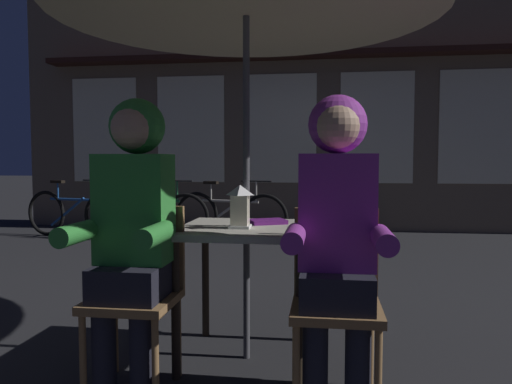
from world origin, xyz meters
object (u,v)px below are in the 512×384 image
lantern (240,205)px  bicycle_third (230,216)px  bicycle_second (151,215)px  bicycle_nearest (74,213)px  cafe_table (246,244)px  person_left_hooded (132,214)px  book (268,222)px  person_right_hooded (337,217)px  chair_left (138,285)px  chair_right (336,292)px

lantern → bicycle_third: (-0.84, 3.99, -0.51)m
bicycle_second → bicycle_nearest: bearing=177.1°
cafe_table → bicycle_nearest: bicycle_nearest is taller
cafe_table → bicycle_nearest: size_ratio=0.45×
bicycle_second → bicycle_third: 1.10m
bicycle_second → person_left_hooded: bearing=-70.8°
bicycle_nearest → book: (3.22, -3.76, 0.41)m
bicycle_nearest → book: size_ratio=8.26×
person_right_hooded → bicycle_third: size_ratio=0.85×
lantern → bicycle_nearest: bearing=128.0°
lantern → bicycle_second: (-1.93, 3.90, -0.51)m
chair_left → bicycle_second: size_ratio=0.52×
bicycle_second → book: bearing=-60.9°
cafe_table → bicycle_nearest: bearing=128.8°
person_right_hooded → book: size_ratio=7.00×
chair_right → person_right_hooded: size_ratio=0.62×
cafe_table → chair_right: chair_right is taller
person_left_hooded → book: size_ratio=7.00×
cafe_table → bicycle_second: (-1.96, 3.82, -0.29)m
lantern → person_left_hooded: size_ratio=0.17×
person_right_hooded → person_left_hooded: bearing=180.0°
bicycle_nearest → person_right_hooded: bearing=-50.1°
person_right_hooded → bicycle_nearest: (-3.60, 4.30, -0.50)m
cafe_table → bicycle_nearest: 4.98m
person_left_hooded → bicycle_second: person_left_hooded is taller
chair_right → bicycle_second: chair_right is taller
cafe_table → person_right_hooded: (0.48, -0.43, 0.21)m
cafe_table → chair_left: 0.62m
person_left_hooded → bicycle_third: 4.38m
bicycle_third → chair_right: bearing=-72.6°
bicycle_second → bicycle_third: size_ratio=1.02×
person_right_hooded → bicycle_second: (-2.44, 4.25, -0.50)m
cafe_table → chair_left: bearing=-142.5°
person_left_hooded → chair_right: bearing=3.4°
cafe_table → person_right_hooded: bearing=-41.6°
cafe_table → lantern: bearing=-105.5°
cafe_table → chair_right: 0.62m
chair_left → bicycle_second: 4.44m
bicycle_nearest → bicycle_second: size_ratio=0.98×
person_left_hooded → chair_left: bearing=90.0°
lantern → person_right_hooded: (0.50, -0.35, -0.01)m
cafe_table → chair_right: (0.48, -0.37, -0.15)m
cafe_table → bicycle_third: size_ratio=0.45×
bicycle_second → book: 4.25m
bicycle_third → person_left_hooded: bearing=-84.9°
person_left_hooded → bicycle_second: (-1.48, 4.25, -0.50)m
lantern → cafe_table: bearing=74.5°
chair_left → person_left_hooded: person_left_hooded is taller
person_left_hooded → lantern: bearing=37.1°
cafe_table → person_left_hooded: size_ratio=0.53×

